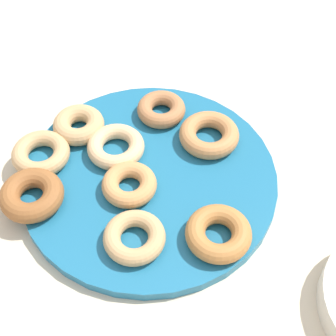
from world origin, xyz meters
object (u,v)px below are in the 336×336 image
(donut_5, at_px, (32,195))
(donut_8, at_px, (134,237))
(donut_1, at_px, (209,135))
(donut_4, at_px, (218,233))
(donut_6, at_px, (41,154))
(donut_3, at_px, (79,125))
(donut_7, at_px, (116,147))
(donut_2, at_px, (129,185))
(donut_plate, at_px, (149,178))
(donut_0, at_px, (161,109))

(donut_5, bearing_deg, donut_8, 88.85)
(donut_8, bearing_deg, donut_1, 172.45)
(donut_4, bearing_deg, donut_6, -95.19)
(donut_3, relative_size, donut_5, 0.89)
(donut_8, bearing_deg, donut_7, -144.34)
(donut_3, xyz_separation_m, donut_6, (0.07, -0.02, -0.00))
(donut_2, distance_m, donut_3, 0.14)
(donut_plate, relative_size, donut_4, 4.26)
(donut_3, height_order, donut_6, donut_3)
(donut_5, bearing_deg, donut_0, 156.94)
(donut_1, height_order, donut_4, same)
(donut_plate, bearing_deg, donut_6, -77.22)
(donut_0, bearing_deg, donut_2, 6.92)
(donut_4, bearing_deg, donut_8, -64.27)
(donut_3, bearing_deg, donut_0, 128.84)
(donut_plate, xyz_separation_m, donut_8, (0.11, 0.03, 0.02))
(donut_3, relative_size, donut_8, 0.97)
(donut_1, relative_size, donut_4, 1.05)
(donut_6, distance_m, donut_7, 0.11)
(donut_8, bearing_deg, donut_2, -149.61)
(donut_0, bearing_deg, donut_7, -17.34)
(donut_plate, relative_size, donut_2, 4.78)
(donut_8, bearing_deg, donut_6, -111.32)
(donut_2, height_order, donut_4, donut_4)
(donut_3, xyz_separation_m, donut_8, (0.15, 0.17, -0.00))
(donut_0, relative_size, donut_5, 0.87)
(donut_2, height_order, donut_5, donut_5)
(donut_0, bearing_deg, donut_3, -51.16)
(donut_0, xyz_separation_m, donut_7, (0.10, -0.03, -0.00))
(donut_4, relative_size, donut_5, 0.98)
(donut_6, bearing_deg, donut_0, 140.79)
(donut_0, bearing_deg, donut_6, -39.21)
(donut_plate, distance_m, donut_5, 0.17)
(donut_8, bearing_deg, donut_0, -164.80)
(donut_2, height_order, donut_8, donut_2)
(donut_2, bearing_deg, donut_1, 151.89)
(donut_1, relative_size, donut_2, 1.18)
(donut_3, distance_m, donut_6, 0.08)
(donut_1, bearing_deg, donut_3, -72.52)
(donut_7, bearing_deg, donut_5, -27.23)
(donut_0, distance_m, donut_2, 0.16)
(donut_plate, bearing_deg, donut_7, -107.32)
(donut_0, relative_size, donut_1, 0.84)
(donut_2, distance_m, donut_7, 0.08)
(donut_8, bearing_deg, donut_5, -91.15)
(donut_plate, bearing_deg, donut_2, -21.44)
(donut_1, relative_size, donut_5, 1.03)
(donut_2, relative_size, donut_5, 0.88)
(donut_0, height_order, donut_7, same)
(donut_6, relative_size, donut_7, 1.00)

